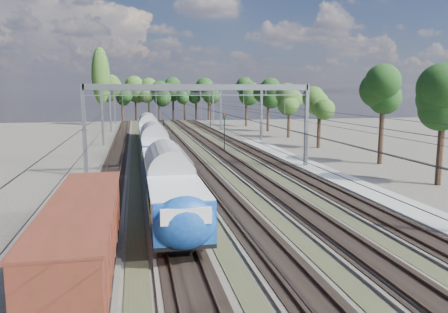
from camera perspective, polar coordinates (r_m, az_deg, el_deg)
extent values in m
cube|color=#47423A|center=(59.90, -13.71, 0.39)|extent=(3.00, 130.00, 0.15)
cube|color=black|center=(59.89, -13.71, 0.48)|extent=(2.50, 130.00, 0.06)
cube|color=#473326|center=(59.91, -14.40, 0.56)|extent=(0.08, 130.00, 0.14)
cube|color=#473326|center=(59.85, -13.02, 0.60)|extent=(0.08, 130.00, 0.14)
cube|color=#47423A|center=(59.89, -9.40, 0.52)|extent=(3.00, 130.00, 0.15)
cube|color=black|center=(59.88, -9.40, 0.61)|extent=(2.50, 130.00, 0.06)
cube|color=#473326|center=(59.85, -10.10, 0.68)|extent=(0.08, 130.00, 0.14)
cube|color=#473326|center=(59.90, -8.72, 0.72)|extent=(0.08, 130.00, 0.14)
cube|color=#47423A|center=(60.22, -5.12, 0.64)|extent=(3.00, 130.00, 0.15)
cube|color=black|center=(60.21, -5.12, 0.73)|extent=(2.50, 130.00, 0.06)
cube|color=#473326|center=(60.12, -5.81, 0.81)|extent=(0.08, 130.00, 0.14)
cube|color=#473326|center=(60.28, -4.44, 0.85)|extent=(0.08, 130.00, 0.14)
cube|color=#47423A|center=(60.89, -0.91, 0.76)|extent=(3.00, 130.00, 0.15)
cube|color=black|center=(60.87, -0.91, 0.85)|extent=(2.50, 130.00, 0.06)
cube|color=#473326|center=(60.73, -1.58, 0.93)|extent=(0.08, 130.00, 0.14)
cube|color=#473326|center=(61.00, -0.25, 0.96)|extent=(0.08, 130.00, 0.14)
cube|color=#47423A|center=(61.87, 3.19, 0.87)|extent=(3.00, 130.00, 0.15)
cube|color=black|center=(61.85, 3.19, 0.96)|extent=(2.50, 130.00, 0.06)
cube|color=#473326|center=(61.66, 2.54, 1.04)|extent=(0.08, 130.00, 0.14)
cube|color=#473326|center=(62.03, 3.83, 1.07)|extent=(0.08, 130.00, 0.14)
cube|color=#322E20|center=(59.86, -11.55, 0.41)|extent=(1.10, 130.00, 0.05)
cube|color=#322E20|center=(60.02, -7.25, 0.53)|extent=(1.10, 130.00, 0.05)
cube|color=#322E20|center=(60.52, -3.00, 0.66)|extent=(1.10, 130.00, 0.05)
cube|color=#322E20|center=(61.34, 1.16, 0.77)|extent=(1.10, 130.00, 0.05)
cube|color=gray|center=(39.87, 16.64, -3.63)|extent=(3.00, 70.00, 0.30)
cube|color=slate|center=(44.72, -17.78, 3.25)|extent=(0.35, 0.35, 9.00)
cube|color=slate|center=(48.01, 10.71, 3.84)|extent=(0.35, 0.35, 9.00)
cube|color=slate|center=(44.79, -3.07, 9.03)|extent=(23.00, 0.35, 0.60)
cube|color=slate|center=(92.49, -14.64, 5.90)|extent=(0.35, 0.35, 9.00)
cube|color=slate|center=(94.13, -0.44, 6.21)|extent=(0.35, 0.35, 9.00)
cube|color=slate|center=(92.53, -7.53, 8.70)|extent=(23.00, 0.35, 0.60)
cube|color=slate|center=(69.58, -15.60, 4.88)|extent=(0.35, 0.35, 8.50)
cube|color=slate|center=(114.46, -14.07, 6.24)|extent=(0.35, 0.35, 8.50)
cube|color=slate|center=(72.36, 4.89, 5.29)|extent=(0.35, 0.35, 8.50)
cube|color=slate|center=(116.17, -1.43, 6.53)|extent=(0.35, 0.35, 8.50)
cylinder|color=black|center=(59.40, -13.89, 5.58)|extent=(0.03, 130.00, 0.03)
cylinder|color=black|center=(59.36, -13.93, 6.64)|extent=(0.03, 130.00, 0.03)
cylinder|color=black|center=(59.39, -9.53, 5.71)|extent=(0.03, 130.00, 0.03)
cylinder|color=black|center=(59.35, -9.56, 6.77)|extent=(0.03, 130.00, 0.03)
cylinder|color=black|center=(59.73, -5.19, 5.81)|extent=(0.03, 130.00, 0.03)
cylinder|color=black|center=(59.68, -5.20, 6.86)|extent=(0.03, 130.00, 0.03)
cylinder|color=black|center=(60.39, -0.92, 5.87)|extent=(0.03, 130.00, 0.03)
cylinder|color=black|center=(60.35, -0.92, 6.91)|extent=(0.03, 130.00, 0.03)
cylinder|color=black|center=(61.38, 3.23, 5.90)|extent=(0.03, 130.00, 0.03)
cylinder|color=black|center=(61.34, 3.24, 6.93)|extent=(0.03, 130.00, 0.03)
cylinder|color=black|center=(126.58, -14.67, 6.15)|extent=(0.56, 0.56, 7.31)
sphere|color=#183413|center=(126.50, -14.77, 8.79)|extent=(5.43, 5.43, 5.43)
cylinder|color=black|center=(125.68, -13.15, 5.94)|extent=(0.56, 0.56, 6.22)
sphere|color=#183413|center=(125.58, -13.23, 8.21)|extent=(4.92, 4.92, 4.92)
cylinder|color=black|center=(124.66, -11.38, 6.09)|extent=(0.56, 0.56, 6.73)
sphere|color=#183413|center=(124.56, -11.46, 8.56)|extent=(5.07, 5.07, 5.07)
cylinder|color=black|center=(125.09, -9.78, 6.22)|extent=(0.56, 0.56, 7.06)
sphere|color=#183413|center=(125.00, -9.85, 8.81)|extent=(4.61, 4.61, 4.61)
cylinder|color=black|center=(125.42, -8.68, 5.92)|extent=(0.56, 0.56, 5.63)
sphere|color=#183413|center=(125.30, -8.73, 7.98)|extent=(5.02, 5.02, 5.02)
cylinder|color=black|center=(126.83, -6.44, 6.40)|extent=(0.56, 0.56, 7.42)
sphere|color=#183413|center=(126.76, -6.48, 9.08)|extent=(4.59, 4.59, 4.59)
cylinder|color=black|center=(127.88, -4.99, 6.14)|extent=(0.56, 0.56, 6.09)
sphere|color=#183413|center=(127.77, -5.02, 8.32)|extent=(4.72, 4.72, 4.72)
cylinder|color=black|center=(129.24, -3.40, 6.38)|extent=(0.56, 0.56, 6.98)
sphere|color=#183413|center=(129.16, -3.42, 8.86)|extent=(5.36, 5.36, 5.36)
cylinder|color=black|center=(129.24, -1.69, 6.44)|extent=(0.56, 0.56, 7.20)
sphere|color=#183413|center=(129.16, -1.70, 8.99)|extent=(5.04, 5.04, 5.04)
cylinder|color=black|center=(53.18, 19.13, 2.77)|extent=(0.56, 0.56, 6.80)
sphere|color=#183413|center=(52.96, 19.42, 8.64)|extent=(4.16, 4.16, 4.16)
cylinder|color=black|center=(66.91, 12.88, 4.10)|extent=(0.56, 0.56, 6.78)
sphere|color=#183413|center=(66.74, 13.04, 8.75)|extent=(3.66, 3.66, 3.66)
cylinder|color=black|center=(79.56, 8.32, 4.65)|extent=(0.56, 0.56, 6.08)
sphere|color=#183413|center=(79.39, 8.39, 8.15)|extent=(4.68, 4.68, 4.68)
cylinder|color=black|center=(91.88, 5.74, 5.47)|extent=(0.56, 0.56, 6.94)
sphere|color=#183413|center=(91.75, 5.79, 8.93)|extent=(4.04, 4.04, 4.04)
cylinder|color=black|center=(105.58, 3.14, 5.45)|extent=(0.56, 0.56, 5.31)
sphere|color=#183413|center=(105.43, 3.16, 7.75)|extent=(4.63, 4.63, 4.63)
cylinder|color=black|center=(112.56, -15.73, 8.06)|extent=(0.70, 0.70, 16.00)
ellipsoid|color=#2A4E1A|center=(112.62, -15.81, 10.09)|extent=(4.40, 4.40, 14.08)
cube|color=black|center=(23.94, -5.90, -10.32)|extent=(2.12, 3.17, 0.85)
cube|color=black|center=(38.22, -8.12, -3.21)|extent=(2.12, 3.17, 0.85)
cube|color=#102B97|center=(30.67, -7.33, -3.07)|extent=(2.96, 21.15, 2.01)
cube|color=silver|center=(30.56, -7.35, -2.10)|extent=(3.05, 20.31, 1.00)
cube|color=black|center=(30.71, -4.49, -2.01)|extent=(0.04, 17.98, 0.74)
cube|color=#E4A90C|center=(26.26, -6.54, -6.21)|extent=(3.07, 5.92, 0.74)
cylinder|color=gray|center=(30.48, -7.36, -1.22)|extent=(3.00, 21.15, 3.00)
cube|color=black|center=(45.04, -8.66, -1.44)|extent=(2.12, 3.17, 0.85)
cube|color=black|center=(59.67, -9.41, 0.98)|extent=(2.12, 3.17, 0.85)
cube|color=#102B97|center=(52.13, -9.13, 1.66)|extent=(2.96, 21.15, 2.01)
cube|color=silver|center=(52.07, -9.14, 2.24)|extent=(3.05, 20.31, 1.00)
cube|color=black|center=(52.16, -7.46, 2.29)|extent=(0.04, 17.98, 0.74)
cube|color=#E4A90C|center=(47.59, -8.87, 0.38)|extent=(3.07, 5.92, 0.74)
cylinder|color=gray|center=(52.02, -9.15, 2.76)|extent=(3.00, 21.15, 3.00)
cube|color=black|center=(66.56, -9.64, 1.75)|extent=(2.12, 3.17, 0.85)
cube|color=black|center=(81.28, -10.01, 2.95)|extent=(2.12, 3.17, 0.85)
cube|color=#102B97|center=(73.77, -9.88, 3.63)|extent=(2.96, 21.15, 2.01)
cube|color=silver|center=(73.72, -9.89, 4.04)|extent=(3.05, 20.31, 1.00)
cube|color=black|center=(73.78, -8.70, 4.07)|extent=(0.04, 17.98, 0.74)
cube|color=#E4A90C|center=(69.18, -9.75, 2.88)|extent=(3.07, 5.92, 0.74)
cylinder|color=gray|center=(73.69, -9.90, 4.41)|extent=(3.00, 21.15, 3.00)
ellipsoid|color=#102B97|center=(20.62, -5.13, -8.64)|extent=(3.00, 1.65, 2.56)
cube|color=black|center=(25.20, -16.58, -9.90)|extent=(1.93, 2.51, 0.68)
cube|color=black|center=(20.62, -17.77, -12.87)|extent=(2.61, 13.53, 0.19)
cube|color=#492413|center=(20.17, -17.95, -9.28)|extent=(2.61, 13.53, 2.51)
cube|color=#492413|center=(19.82, -18.12, -5.68)|extent=(2.80, 13.53, 0.12)
imported|color=black|center=(103.92, -7.85, 4.33)|extent=(0.60, 0.72, 1.69)
cylinder|color=black|center=(60.31, 0.05, 2.81)|extent=(0.13, 0.13, 4.58)
cube|color=black|center=(60.11, 0.06, 5.28)|extent=(0.35, 0.24, 0.64)
sphere|color=red|center=(59.98, 0.08, 5.45)|extent=(0.15, 0.15, 0.15)
sphere|color=#0C9919|center=(60.00, 0.08, 5.14)|extent=(0.15, 0.15, 0.15)
cylinder|color=black|center=(101.00, -1.79, 5.24)|extent=(0.14, 0.14, 5.02)
cube|color=black|center=(100.87, -1.80, 6.86)|extent=(0.39, 0.29, 0.70)
sphere|color=red|center=(100.74, -1.79, 6.97)|extent=(0.16, 0.16, 0.16)
sphere|color=#0C9919|center=(100.75, -1.79, 6.77)|extent=(0.16, 0.16, 0.16)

